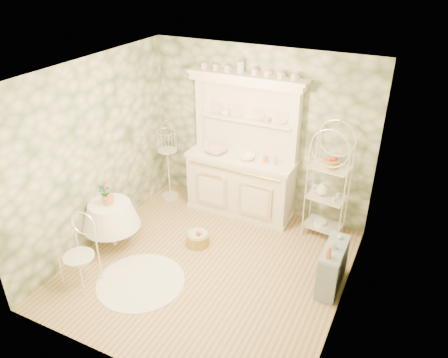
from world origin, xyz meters
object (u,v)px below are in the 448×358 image
at_px(side_shelf, 333,266).
at_px(floor_basket, 198,238).
at_px(round_table, 112,223).
at_px(cafe_chair, 79,256).
at_px(bakers_rack, 328,186).
at_px(kitchen_dresser, 241,149).
at_px(birdcage_stand, 168,162).

relative_size(side_shelf, floor_basket, 2.20).
relative_size(round_table, cafe_chair, 0.82).
distance_m(cafe_chair, floor_basket, 1.74).
bearing_deg(bakers_rack, round_table, -141.09).
bearing_deg(kitchen_dresser, round_table, -127.93).
distance_m(kitchen_dresser, side_shelf, 2.30).
bearing_deg(side_shelf, round_table, -163.60).
xyz_separation_m(side_shelf, round_table, (-3.13, -0.54, 0.06)).
bearing_deg(birdcage_stand, side_shelf, -18.12).
bearing_deg(cafe_chair, kitchen_dresser, 57.90).
height_order(round_table, cafe_chair, cafe_chair).
xyz_separation_m(kitchen_dresser, side_shelf, (1.82, -1.14, -0.83)).
distance_m(bakers_rack, birdcage_stand, 2.73).
xyz_separation_m(birdcage_stand, floor_basket, (1.12, -1.01, -0.59)).
bearing_deg(kitchen_dresser, birdcage_stand, -174.73).
bearing_deg(round_table, kitchen_dresser, 52.07).
distance_m(kitchen_dresser, birdcage_stand, 1.38).
bearing_deg(birdcage_stand, floor_basket, -41.91).
distance_m(kitchen_dresser, cafe_chair, 2.87).
relative_size(bakers_rack, floor_basket, 4.93).
distance_m(bakers_rack, cafe_chair, 3.60).
relative_size(side_shelf, cafe_chair, 0.81).
bearing_deg(side_shelf, bakers_rack, 116.45).
bearing_deg(round_table, floor_basket, 25.96).
distance_m(kitchen_dresser, round_table, 2.26).
xyz_separation_m(kitchen_dresser, floor_basket, (-0.18, -1.13, -1.04)).
bearing_deg(side_shelf, kitchen_dresser, 154.55).
bearing_deg(cafe_chair, birdcage_stand, 85.95).
height_order(side_shelf, round_table, round_table).
xyz_separation_m(side_shelf, cafe_chair, (-2.94, -1.40, 0.14)).
height_order(cafe_chair, floor_basket, cafe_chair).
distance_m(birdcage_stand, floor_basket, 1.62).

